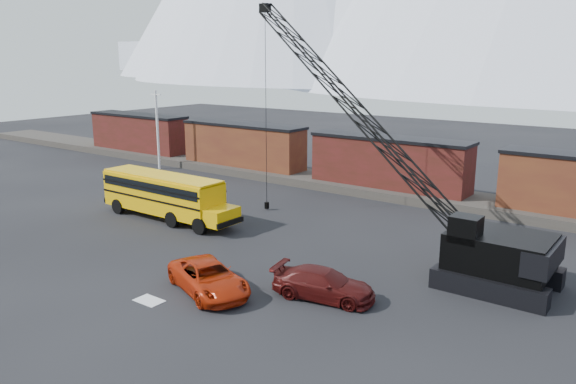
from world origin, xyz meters
name	(u,v)px	position (x,y,z in m)	size (l,w,h in m)	color
ground	(202,273)	(0.00, 0.00, 0.00)	(160.00, 160.00, 0.00)	black
gravel_berm	(388,190)	(0.00, 22.00, 0.35)	(120.00, 5.00, 0.70)	#403B35
boxcar_west_far	(139,132)	(-32.00, 22.00, 2.76)	(13.70, 3.10, 4.17)	#4E1716
boxcar_west_near	(243,145)	(-16.00, 22.00, 2.76)	(13.70, 3.10, 4.17)	#4B1E15
boxcar_mid	(389,162)	(0.00, 22.00, 2.76)	(13.70, 3.10, 4.17)	#4E1716
utility_pole	(158,129)	(-24.00, 18.00, 4.15)	(1.40, 0.24, 8.00)	silver
snow_patch	(149,301)	(0.50, -4.00, 0.01)	(1.40, 0.90, 0.02)	silver
school_bus	(166,194)	(-9.37, 5.92, 1.79)	(11.65, 2.65, 3.19)	#DCA204
red_pickup	(209,278)	(2.09, -1.58, 0.75)	(2.49, 5.41, 1.50)	#AE2308
maroon_suv	(324,284)	(7.01, 1.16, 0.72)	(2.03, 4.99, 1.45)	#3F0C0B
crawler_crane	(353,107)	(3.41, 9.81, 8.31)	(21.67, 7.19, 15.08)	black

